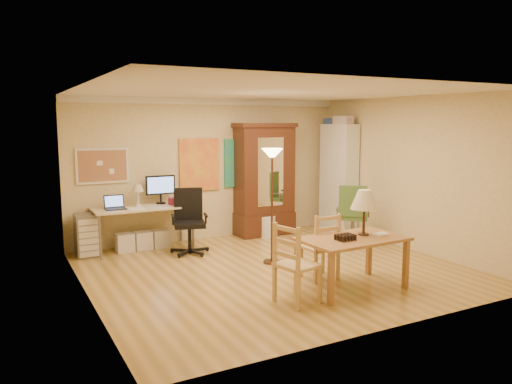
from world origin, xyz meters
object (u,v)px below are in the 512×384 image
computer_desk (145,223)px  office_chair_black (190,236)px  office_chair_green (352,229)px  dining_table (357,227)px  bookshelf (338,178)px  armoire (264,187)px

computer_desk → office_chair_black: size_ratio=1.53×
computer_desk → office_chair_black: bearing=-44.9°
office_chair_green → dining_table: bearing=-127.7°
office_chair_black → bookshelf: (3.36, 0.25, 0.80)m
office_chair_black → office_chair_green: size_ratio=0.99×
dining_table → office_chair_black: size_ratio=1.30×
office_chair_green → armoire: 1.96m
dining_table → armoire: (0.47, 3.46, 0.13)m
office_chair_green → bookshelf: (0.49, 1.09, 0.80)m
dining_table → office_chair_black: dining_table is taller
computer_desk → dining_table: bearing=-59.4°
computer_desk → office_chair_green: (3.49, -1.45, -0.17)m
computer_desk → armoire: (2.47, 0.08, 0.50)m
computer_desk → office_chair_black: computer_desk is taller
office_chair_green → bookshelf: bookshelf is taller
office_chair_green → armoire: armoire is taller
office_chair_black → dining_table: bearing=-63.4°
dining_table → computer_desk: (-2.00, 3.38, -0.37)m
dining_table → armoire: 3.49m
dining_table → computer_desk: bearing=120.6°
armoire → bookshelf: 1.58m
office_chair_black → bookshelf: 3.46m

